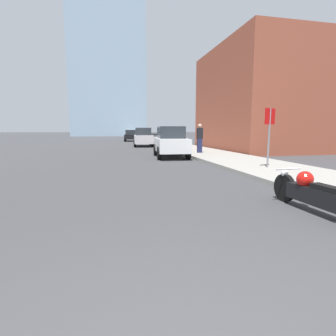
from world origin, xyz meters
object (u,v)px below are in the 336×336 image
parked_car_silver (143,137)px  pedestrian (200,138)px  stop_sign (269,127)px  parked_car_black (131,136)px  motorcycle (312,193)px  parked_car_white (171,142)px

parked_car_silver → pedestrian: (2.40, -9.67, 0.22)m
stop_sign → pedestrian: bearing=93.0°
parked_car_silver → parked_car_black: parked_car_silver is taller
motorcycle → parked_car_silver: 21.31m
parked_car_white → parked_car_black: bearing=96.0°
parked_car_silver → parked_car_black: bearing=95.2°
stop_sign → motorcycle: bearing=-114.2°
parked_car_silver → stop_sign: size_ratio=1.87×
parked_car_silver → parked_car_black: (-0.15, 12.44, -0.08)m
parked_car_silver → pedestrian: bearing=-71.6°
motorcycle → parked_car_black: size_ratio=0.51×
parked_car_white → stop_sign: stop_sign is taller
motorcycle → stop_sign: size_ratio=1.02×
pedestrian → motorcycle: bearing=-98.7°
parked_car_black → pedestrian: size_ratio=2.45×
motorcycle → parked_car_white: (-0.35, 10.62, 0.51)m
parked_car_white → parked_car_silver: (-0.27, 10.68, -0.01)m
parked_car_white → parked_car_black: (-0.42, 23.12, -0.09)m
parked_car_black → stop_sign: stop_sign is taller
motorcycle → pedestrian: pedestrian is taller
parked_car_white → parked_car_black: size_ratio=0.90×
motorcycle → pedestrian: (1.78, 11.63, 0.71)m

